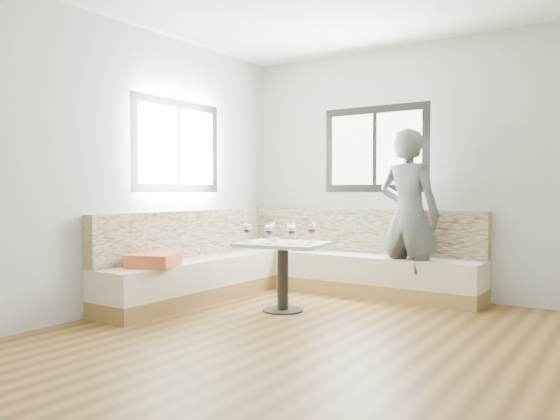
# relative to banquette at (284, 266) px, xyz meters

# --- Properties ---
(room) EXTENTS (5.01, 5.01, 2.81)m
(room) POSITION_rel_banquette_xyz_m (1.51, -1.54, 1.08)
(room) COLOR brown
(room) RESTS_ON ground
(banquette) EXTENTS (2.90, 2.80, 0.95)m
(banquette) POSITION_rel_banquette_xyz_m (0.00, 0.00, 0.00)
(banquette) COLOR olive
(banquette) RESTS_ON ground
(table) EXTENTS (0.89, 0.74, 0.67)m
(table) POSITION_rel_banquette_xyz_m (0.41, -0.63, 0.17)
(table) COLOR black
(table) RESTS_ON ground
(person) EXTENTS (0.70, 0.50, 1.81)m
(person) POSITION_rel_banquette_xyz_m (1.25, 0.49, 0.57)
(person) COLOR #50585A
(person) RESTS_ON ground
(olive_ramekin) EXTENTS (0.09, 0.09, 0.04)m
(olive_ramekin) POSITION_rel_banquette_xyz_m (0.28, -0.61, 0.35)
(olive_ramekin) COLOR white
(olive_ramekin) RESTS_ON table
(wine_glass_a) EXTENTS (0.09, 0.09, 0.20)m
(wine_glass_a) POSITION_rel_banquette_xyz_m (0.12, -0.82, 0.47)
(wine_glass_a) COLOR white
(wine_glass_a) RESTS_ON table
(wine_glass_b) EXTENTS (0.09, 0.09, 0.20)m
(wine_glass_b) POSITION_rel_banquette_xyz_m (0.39, -0.84, 0.47)
(wine_glass_b) COLOR white
(wine_glass_b) RESTS_ON table
(wine_glass_c) EXTENTS (0.09, 0.09, 0.20)m
(wine_glass_c) POSITION_rel_banquette_xyz_m (0.58, -0.75, 0.47)
(wine_glass_c) COLOR white
(wine_glass_c) RESTS_ON table
(wine_glass_d) EXTENTS (0.09, 0.09, 0.20)m
(wine_glass_d) POSITION_rel_banquette_xyz_m (0.41, -0.49, 0.47)
(wine_glass_d) COLOR white
(wine_glass_d) RESTS_ON table
(wine_glass_e) EXTENTS (0.09, 0.09, 0.20)m
(wine_glass_e) POSITION_rel_banquette_xyz_m (0.64, -0.48, 0.47)
(wine_glass_e) COLOR white
(wine_glass_e) RESTS_ON table
(wine_glass_f) EXTENTS (0.09, 0.09, 0.20)m
(wine_glass_f) POSITION_rel_banquette_xyz_m (0.17, -0.49, 0.47)
(wine_glass_f) COLOR white
(wine_glass_f) RESTS_ON table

